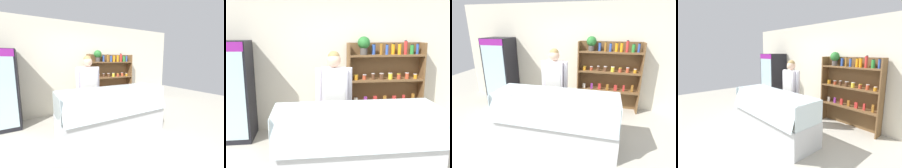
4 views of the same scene
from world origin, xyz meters
TOP-DOWN VIEW (x-y plane):
  - ground_plane at (0.00, 0.00)m, footprint 12.00×12.00m
  - back_wall at (0.00, 2.01)m, footprint 6.80×0.10m
  - drinks_fridge at (-2.20, 1.60)m, footprint 0.71×0.67m
  - shelving_unit at (0.70, 1.82)m, footprint 1.55×0.29m
  - deli_display_case at (-0.16, 0.09)m, footprint 2.24×0.82m
  - shop_clerk at (-0.40, 0.85)m, footprint 0.59×0.25m

SIDE VIEW (x-z plane):
  - ground_plane at x=0.00m, z-range 0.00..0.00m
  - deli_display_case at x=-0.16m, z-range -0.19..0.82m
  - drinks_fridge at x=-2.20m, z-range 0.00..1.83m
  - shop_clerk at x=-0.40m, z-range 0.16..1.85m
  - shelving_unit at x=0.70m, z-range 0.11..2.00m
  - back_wall at x=0.00m, z-range 0.00..2.70m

